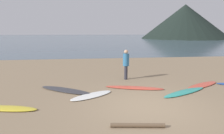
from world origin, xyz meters
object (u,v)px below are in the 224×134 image
object	(u,v)px
surfboard_3	(66,90)
person_1	(126,62)
surfboard_2	(7,108)
surfboard_5	(134,88)
surfboard_6	(185,92)
surfboard_4	(92,95)
surfboard_7	(203,85)
driftwood_log	(138,125)

from	to	relation	value
surfboard_3	person_1	size ratio (longest dim) A/B	1.67
surfboard_2	surfboard_3	distance (m)	2.56
surfboard_5	surfboard_6	distance (m)	2.20
surfboard_4	person_1	world-z (taller)	person_1
surfboard_3	surfboard_7	distance (m)	6.50
surfboard_5	driftwood_log	world-z (taller)	driftwood_log
surfboard_4	surfboard_5	size ratio (longest dim) A/B	0.73
surfboard_3	person_1	bearing A→B (deg)	63.17
surfboard_4	person_1	distance (m)	3.36
surfboard_2	driftwood_log	size ratio (longest dim) A/B	1.39
surfboard_2	surfboard_7	world-z (taller)	surfboard_2
surfboard_7	driftwood_log	bearing A→B (deg)	-167.19
surfboard_7	surfboard_2	bearing A→B (deg)	164.41
person_1	driftwood_log	size ratio (longest dim) A/B	1.08
surfboard_2	surfboard_4	distance (m)	3.05
surfboard_2	surfboard_5	size ratio (longest dim) A/B	0.78
surfboard_6	person_1	world-z (taller)	person_1
surfboard_2	person_1	bearing A→B (deg)	50.13
driftwood_log	surfboard_2	bearing A→B (deg)	156.45
surfboard_2	surfboard_5	xyz separation A→B (m)	(4.85, 1.89, -0.01)
surfboard_3	surfboard_4	size ratio (longest dim) A/B	1.38
surfboard_7	person_1	xyz separation A→B (m)	(-3.46, 1.70, 0.92)
surfboard_2	surfboard_6	xyz separation A→B (m)	(6.87, 1.00, -0.01)
driftwood_log	surfboard_3	bearing A→B (deg)	122.46
surfboard_4	surfboard_6	size ratio (longest dim) A/B	0.75
surfboard_4	person_1	xyz separation A→B (m)	(1.92, 2.60, 0.92)
surfboard_3	surfboard_6	size ratio (longest dim) A/B	1.03
surfboard_4	driftwood_log	size ratio (longest dim) A/B	1.30
surfboard_5	driftwood_log	xyz separation A→B (m)	(-0.78, -3.67, 0.03)
surfboard_5	driftwood_log	distance (m)	3.75
surfboard_2	surfboard_6	distance (m)	6.94
surfboard_3	surfboard_7	xyz separation A→B (m)	(6.50, 0.06, -0.01)
surfboard_2	driftwood_log	xyz separation A→B (m)	(4.07, -1.77, 0.02)
surfboard_2	surfboard_7	bearing A→B (deg)	26.11
person_1	surfboard_2	bearing A→B (deg)	-74.93
surfboard_7	driftwood_log	xyz separation A→B (m)	(-4.18, -3.71, 0.03)
surfboard_6	driftwood_log	world-z (taller)	driftwood_log
surfboard_6	surfboard_5	bearing A→B (deg)	129.07
surfboard_4	surfboard_7	bearing A→B (deg)	-23.50
surfboard_2	surfboard_5	bearing A→B (deg)	34.26
surfboard_3	surfboard_4	bearing A→B (deg)	-3.86
surfboard_4	surfboard_5	xyz separation A→B (m)	(1.98, 0.86, -0.00)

